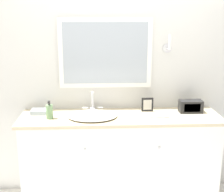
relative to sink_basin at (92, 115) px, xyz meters
name	(u,v)px	position (x,y,z in m)	size (l,w,h in m)	color
wall_back	(118,73)	(0.27, 0.31, 0.34)	(8.00, 0.18, 2.55)	silver
vanity_counter	(120,159)	(0.27, 0.02, -0.48)	(1.94, 0.53, 0.92)	white
sink_basin	(92,115)	(0.00, 0.00, 0.00)	(0.48, 0.42, 0.21)	silver
soap_bottle	(50,112)	(-0.40, -0.03, 0.05)	(0.06, 0.06, 0.17)	#709966
appliance_box	(191,106)	(0.98, 0.10, 0.04)	(0.23, 0.12, 0.12)	black
picture_frame	(147,105)	(0.55, 0.15, 0.05)	(0.12, 0.01, 0.14)	black
hand_towel_near_sink	(40,112)	(-0.52, 0.13, 0.00)	(0.17, 0.12, 0.04)	#A8B7C6
metal_tray	(159,116)	(0.64, -0.01, -0.01)	(0.19, 0.11, 0.01)	#ADADB2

